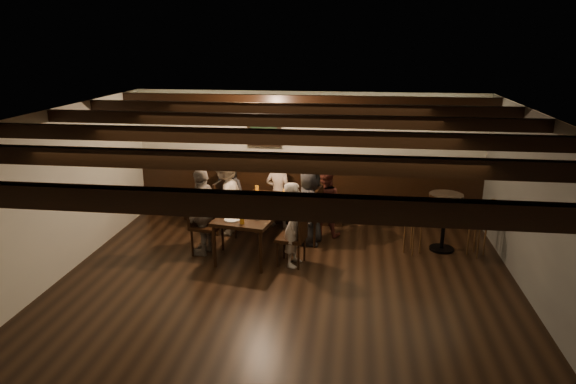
# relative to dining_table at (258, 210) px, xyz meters

# --- Properties ---
(room) EXTENTS (7.00, 7.00, 7.00)m
(room) POSITION_rel_dining_table_xyz_m (0.35, 0.39, 0.42)
(room) COLOR black
(room) RESTS_ON ground
(dining_table) EXTENTS (1.16, 2.00, 0.71)m
(dining_table) POSITION_rel_dining_table_xyz_m (0.00, 0.00, 0.00)
(dining_table) COLOR black
(dining_table) RESTS_ON floor
(chair_left_near) EXTENTS (0.49, 0.49, 0.94)m
(chair_left_near) POSITION_rel_dining_table_xyz_m (-0.63, 0.56, -0.36)
(chair_left_near) COLOR black
(chair_left_near) RESTS_ON floor
(chair_left_far) EXTENTS (0.52, 0.52, 0.98)m
(chair_left_far) POSITION_rel_dining_table_xyz_m (-0.79, -0.32, -0.35)
(chair_left_far) COLOR black
(chair_left_far) RESTS_ON floor
(chair_right_near) EXTENTS (0.52, 0.52, 0.98)m
(chair_right_near) POSITION_rel_dining_table_xyz_m (0.79, 0.32, -0.35)
(chair_right_near) COLOR black
(chair_right_near) RESTS_ON floor
(chair_right_far) EXTENTS (0.47, 0.47, 0.89)m
(chair_right_far) POSITION_rel_dining_table_xyz_m (0.63, -0.56, -0.38)
(chair_right_far) COLOR black
(chair_right_far) RESTS_ON floor
(person_bench_left) EXTENTS (0.65, 0.48, 1.22)m
(person_bench_left) POSITION_rel_dining_table_xyz_m (-0.74, 1.04, -0.04)
(person_bench_left) COLOR #29292C
(person_bench_left) RESTS_ON floor
(person_bench_centre) EXTENTS (0.52, 0.38, 1.29)m
(person_bench_centre) POSITION_rel_dining_table_xyz_m (0.18, 1.03, -0.01)
(person_bench_centre) COLOR gray
(person_bench_centre) RESTS_ON floor
(person_bench_right) EXTENTS (0.64, 0.54, 1.19)m
(person_bench_right) POSITION_rel_dining_table_xyz_m (1.04, 0.74, -0.06)
(person_bench_right) COLOR maroon
(person_bench_right) RESTS_ON floor
(person_left_near) EXTENTS (0.65, 0.96, 1.37)m
(person_left_near) POSITION_rel_dining_table_xyz_m (-0.66, 0.57, 0.04)
(person_left_near) COLOR #B6A89A
(person_left_near) RESTS_ON floor
(person_left_far) EXTENTS (0.48, 0.87, 1.41)m
(person_left_far) POSITION_rel_dining_table_xyz_m (-0.82, -0.32, 0.05)
(person_left_far) COLOR slate
(person_left_far) RESTS_ON floor
(person_right_near) EXTENTS (0.53, 0.71, 1.33)m
(person_right_near) POSITION_rel_dining_table_xyz_m (0.82, 0.32, 0.01)
(person_right_near) COLOR black
(person_right_near) RESTS_ON floor
(person_right_far) EXTENTS (0.39, 0.52, 1.30)m
(person_right_far) POSITION_rel_dining_table_xyz_m (0.66, -0.57, -0.00)
(person_right_far) COLOR #B6A89A
(person_right_far) RESTS_ON floor
(pint_a) EXTENTS (0.07, 0.07, 0.14)m
(pint_a) POSITION_rel_dining_table_xyz_m (-0.16, 0.74, 0.13)
(pint_a) COLOR #BF7219
(pint_a) RESTS_ON dining_table
(pint_b) EXTENTS (0.07, 0.07, 0.14)m
(pint_b) POSITION_rel_dining_table_xyz_m (0.36, 0.60, 0.13)
(pint_b) COLOR #BF7219
(pint_b) RESTS_ON dining_table
(pint_c) EXTENTS (0.07, 0.07, 0.14)m
(pint_c) POSITION_rel_dining_table_xyz_m (-0.28, 0.15, 0.13)
(pint_c) COLOR #BF7219
(pint_c) RESTS_ON dining_table
(pint_d) EXTENTS (0.07, 0.07, 0.14)m
(pint_d) POSITION_rel_dining_table_xyz_m (0.33, 0.15, 0.13)
(pint_d) COLOR silver
(pint_d) RESTS_ON dining_table
(pint_e) EXTENTS (0.07, 0.07, 0.14)m
(pint_e) POSITION_rel_dining_table_xyz_m (-0.29, -0.41, 0.13)
(pint_e) COLOR #BF7219
(pint_e) RESTS_ON dining_table
(pint_f) EXTENTS (0.07, 0.07, 0.14)m
(pint_f) POSITION_rel_dining_table_xyz_m (0.10, -0.58, 0.13)
(pint_f) COLOR silver
(pint_f) RESTS_ON dining_table
(pint_g) EXTENTS (0.07, 0.07, 0.14)m
(pint_g) POSITION_rel_dining_table_xyz_m (-0.09, -0.80, 0.13)
(pint_g) COLOR #BF7219
(pint_g) RESTS_ON dining_table
(plate_near) EXTENTS (0.24, 0.24, 0.01)m
(plate_near) POSITION_rel_dining_table_xyz_m (-0.27, -0.66, 0.07)
(plate_near) COLOR white
(plate_near) RESTS_ON dining_table
(plate_far) EXTENTS (0.24, 0.24, 0.01)m
(plate_far) POSITION_rel_dining_table_xyz_m (0.13, -0.33, 0.07)
(plate_far) COLOR white
(plate_far) RESTS_ON dining_table
(condiment_caddy) EXTENTS (0.15, 0.10, 0.12)m
(condiment_caddy) POSITION_rel_dining_table_xyz_m (-0.01, -0.05, 0.12)
(condiment_caddy) COLOR black
(condiment_caddy) RESTS_ON dining_table
(candle) EXTENTS (0.05, 0.05, 0.05)m
(candle) POSITION_rel_dining_table_xyz_m (0.17, 0.28, 0.08)
(candle) COLOR beige
(candle) RESTS_ON dining_table
(high_top_table) EXTENTS (0.54, 0.54, 0.95)m
(high_top_table) POSITION_rel_dining_table_xyz_m (2.99, 0.30, -0.02)
(high_top_table) COLOR black
(high_top_table) RESTS_ON floor
(bar_stool_left) EXTENTS (0.35, 0.36, 0.97)m
(bar_stool_left) POSITION_rel_dining_table_xyz_m (2.49, 0.10, -0.29)
(bar_stool_left) COLOR #361F11
(bar_stool_left) RESTS_ON floor
(bar_stool_right) EXTENTS (0.35, 0.35, 0.97)m
(bar_stool_right) POSITION_rel_dining_table_xyz_m (3.49, 0.15, -0.29)
(bar_stool_right) COLOR #361F11
(bar_stool_right) RESTS_ON floor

